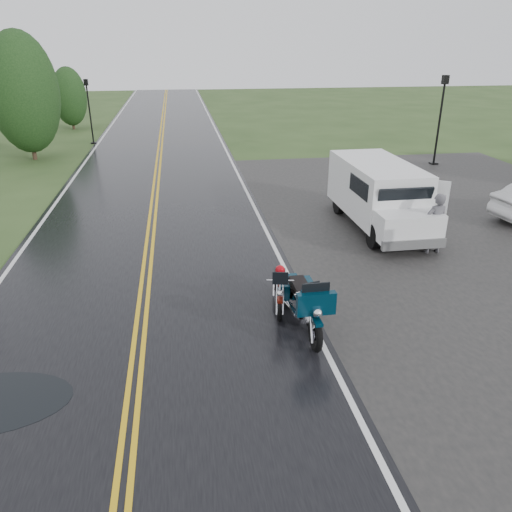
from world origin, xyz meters
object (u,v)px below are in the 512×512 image
Objects in this scene: motorcycle_red at (280,300)px; van_white at (376,215)px; motorcycle_teal at (316,321)px; lamp_post_far_right at (440,121)px; lamp_post_far_left at (90,112)px; person_at_van at (435,224)px; motorcycle_silver at (313,311)px.

motorcycle_red is 0.34× the size of van_white.
motorcycle_teal is at bearing -122.60° from van_white.
lamp_post_far_left is at bearing 154.69° from lamp_post_far_right.
motorcycle_teal is 6.05m from van_white.
lamp_post_far_right is at bearing 55.03° from motorcycle_teal.
motorcycle_red is at bearing 26.26° from person_at_van.
lamp_post_far_left is (-12.50, 19.53, 1.01)m from person_at_van.
motorcycle_teal reaches higher than motorcycle_red.
motorcycle_teal is at bearing -58.29° from motorcycle_red.
motorcycle_silver is at bearing -71.53° from lamp_post_far_left.
motorcycle_red is at bearing -72.45° from lamp_post_far_left.
van_white reaches higher than motorcycle_red.
person_at_van is 12.39m from lamp_post_far_right.
lamp_post_far_left reaches higher than person_at_van.
lamp_post_far_right is at bearing 54.60° from van_white.
lamp_post_far_left reaches higher than van_white.
motorcycle_silver is (0.60, -0.58, 0.00)m from motorcycle_red.
motorcycle_red is 1.00× the size of motorcycle_silver.
person_at_van is at bearing 42.75° from motorcycle_red.
lamp_post_far_right is (10.46, 15.47, 1.47)m from motorcycle_teal.
motorcycle_red is 0.78× the size of motorcycle_teal.
motorcycle_silver is at bearing -124.99° from lamp_post_far_right.
lamp_post_far_left is at bearing 119.50° from van_white.
person_at_van is (4.69, 3.82, 0.34)m from motorcycle_silver.
person_at_van is at bearing -20.97° from van_white.
motorcycle_teal is 0.65× the size of lamp_post_far_left.
lamp_post_far_left is (-7.68, 24.05, 1.19)m from motorcycle_teal.
motorcycle_teal is at bearing -72.30° from lamp_post_far_left.
motorcycle_teal is at bearing 37.93° from person_at_van.
person_at_van reaches higher than motorcycle_silver.
lamp_post_far_right is (7.25, 10.35, 1.10)m from van_white.
van_white is 1.72m from person_at_van.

